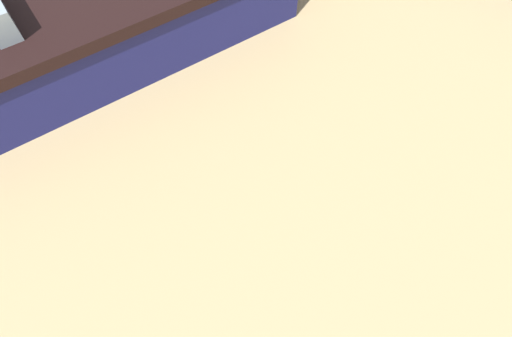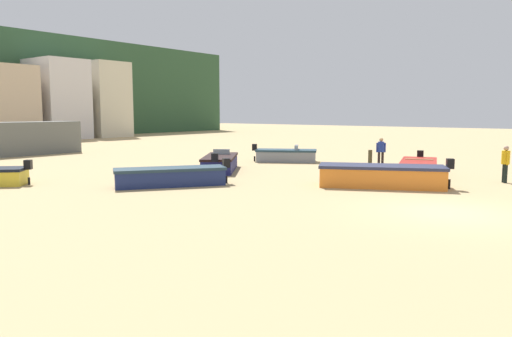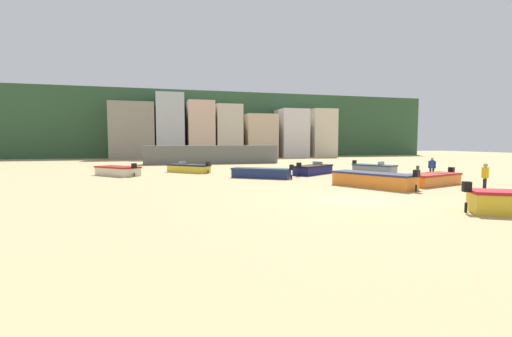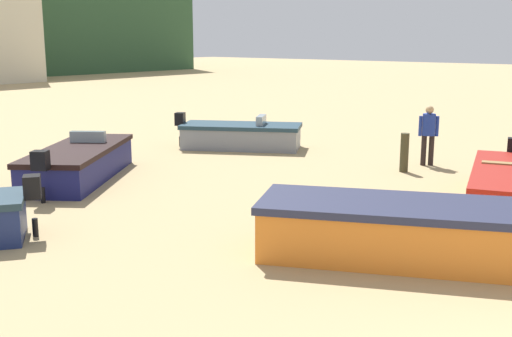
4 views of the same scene
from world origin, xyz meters
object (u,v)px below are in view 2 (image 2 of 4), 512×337
Objects in this scene: beach_walker_distant at (505,161)px; boat_orange_2 at (418,168)px; boat_navy_0 at (171,176)px; boat_grey_5 at (286,155)px; beach_walker_foreground at (381,150)px; boat_navy_7 at (220,163)px; mooring_post_mid_beach at (370,159)px; boat_orange_6 at (382,176)px.

boat_orange_2 is at bearing -121.60° from beach_walker_distant.
boat_navy_0 is 14.39m from beach_walker_distant.
beach_walker_foreground is (1.15, -5.64, 0.56)m from boat_grey_5.
boat_navy_7 is 8.16m from mooring_post_mid_beach.
boat_orange_2 is at bearing -26.12° from boat_orange_6.
boat_navy_7 is (-4.26, 8.95, 0.03)m from boat_orange_2.
boat_grey_5 is 0.75× the size of boat_orange_6.
mooring_post_mid_beach is at bearing -128.52° from beach_walker_foreground.
boat_grey_5 is 5.79m from beach_walker_foreground.
boat_navy_7 reaches higher than mooring_post_mid_beach.
boat_navy_0 reaches higher than mooring_post_mid_beach.
boat_orange_6 is 3.23× the size of beach_walker_distant.
boat_orange_6 is at bearing 26.11° from boat_grey_5.
boat_orange_6 reaches higher than boat_navy_0.
boat_orange_2 is at bearing -92.02° from boat_navy_0.
beach_walker_foreground is (7.02, 3.09, 0.50)m from boat_orange_6.
beach_walker_foreground is at bearing 71.54° from boat_grey_5.
boat_navy_0 is 2.77× the size of beach_walker_foreground.
mooring_post_mid_beach is at bearing -134.41° from beach_walker_distant.
boat_orange_6 is at bearing -99.61° from beach_walker_foreground.
beach_walker_foreground is (12.11, -3.98, 0.56)m from boat_navy_0.
boat_orange_6 is (-5.87, -8.74, 0.06)m from boat_grey_5.
boat_grey_5 is 5.81m from boat_navy_7.
beach_walker_distant is (4.31, -12.70, 0.55)m from boat_navy_7.
mooring_post_mid_beach is (10.94, -3.88, 0.11)m from boat_navy_0.
boat_navy_0 is at bearing -141.57° from beach_walker_foreground.
beach_walker_distant is at bearing -66.73° from boat_orange_6.
boat_navy_7 is (0.06, 8.95, -0.05)m from boat_orange_6.
boat_orange_6 is 8.95m from boat_navy_7.
boat_navy_0 is at bearing -21.37° from boat_grey_5.
boat_grey_5 is 3.92× the size of mooring_post_mid_beach.
boat_grey_5 is (10.96, 1.66, 0.00)m from boat_navy_0.
boat_grey_5 is 5.54m from mooring_post_mid_beach.
boat_navy_0 is 12.76m from beach_walker_foreground.
boat_grey_5 is at bearing 158.16° from beach_walker_foreground.
boat_orange_6 is at bearing -109.33° from boat_navy_0.
boat_grey_5 is at bearing -46.45° from boat_navy_0.
boat_orange_6 is at bearing 72.46° from boat_orange_2.
boat_grey_5 is 10.52m from boat_orange_6.
boat_orange_2 is (9.41, -7.07, -0.01)m from boat_navy_0.
boat_navy_7 is at bearing -103.62° from beach_walker_distant.
beach_walker_foreground is at bearing -58.63° from boat_orange_2.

